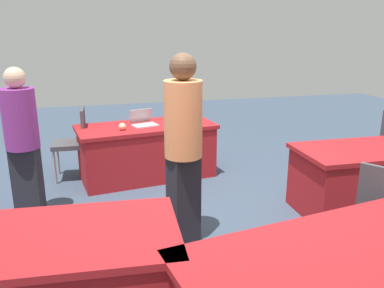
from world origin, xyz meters
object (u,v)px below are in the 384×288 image
Objects in this scene: table_mid_right at (376,178)px; chair_tucked_left at (75,139)px; table_foreground at (147,151)px; table_back_left at (38,287)px; person_presenter at (22,137)px; scissors_red at (183,122)px; laptop_silver at (144,122)px; person_attendee_standing at (183,142)px; yarn_ball at (122,127)px.

chair_tucked_left is (3.27, -1.86, 0.19)m from table_mid_right.
table_back_left is (1.10, 2.76, -0.00)m from table_foreground.
person_presenter reaches higher than scissors_red.
person_attendee_standing is at bearing 77.32° from laptop_silver.
table_mid_right is 2.34m from person_attendee_standing.
table_back_left is at bearing 52.43° from laptop_silver.
table_back_left is 1.97× the size of chair_tucked_left.
chair_tucked_left is 1.25m from person_presenter.
table_back_left is 1.06× the size of person_attendee_standing.
person_attendee_standing reaches higher than yarn_ball.
chair_tucked_left is 5.35× the size of scissors_red.
table_foreground is 0.64m from scissors_red.
scissors_red reaches higher than table_foreground.
table_foreground is 1.04× the size of table_mid_right.
person_presenter is 17.56× the size of yarn_ball.
person_presenter reaches higher than table_mid_right.
person_presenter is (1.40, 0.90, 0.53)m from table_foreground.
person_presenter is at bearing 159.40° from chair_tucked_left.
table_foreground is at bearing -148.66° from yarn_ball.
table_mid_right and table_back_left have the same top height.
scissors_red is at bearing -173.50° from table_foreground.
table_back_left is 2.71m from yarn_ball.
laptop_silver reaches higher than yarn_ball.
person_attendee_standing is 1.69m from yarn_ball.
person_attendee_standing is (-1.19, -0.94, 0.63)m from table_back_left.
chair_tucked_left is 0.60× the size of person_presenter.
table_mid_right is 10.24× the size of scissors_red.
person_attendee_standing is at bearing 4.37° from table_mid_right.
person_attendee_standing reaches higher than scissors_red.
table_mid_right is 4.77× the size of laptop_silver.
laptop_silver is 0.55m from scissors_red.
scissors_red is (-1.46, 0.14, 0.18)m from chair_tucked_left.
person_presenter is 4.19× the size of laptop_silver.
scissors_red is (-0.55, -0.06, -0.04)m from laptop_silver.
person_attendee_standing is at bearing -141.82° from table_back_left.
yarn_ball is (-0.77, -2.56, 0.41)m from table_back_left.
table_back_left is 2.97m from chair_tucked_left.
laptop_silver is (2.36, -1.66, 0.40)m from table_mid_right.
person_presenter is at bearing -98.23° from scissors_red.
chair_tucked_left is at bearing -99.11° from person_presenter.
table_foreground and table_back_left have the same top height.
table_foreground is at bearing 159.50° from laptop_silver.
laptop_silver is at bearing -132.92° from person_presenter.
table_mid_right is 3.06m from yarn_ball.
person_presenter is (0.30, -1.86, 0.53)m from table_back_left.
laptop_silver is at bearing -118.93° from scissors_red.
person_attendee_standing is 1.95m from scissors_red.
yarn_ball is at bearing 31.34° from table_foreground.
chair_tucked_left reaches higher than laptop_silver.
person_presenter reaches higher than yarn_ball.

